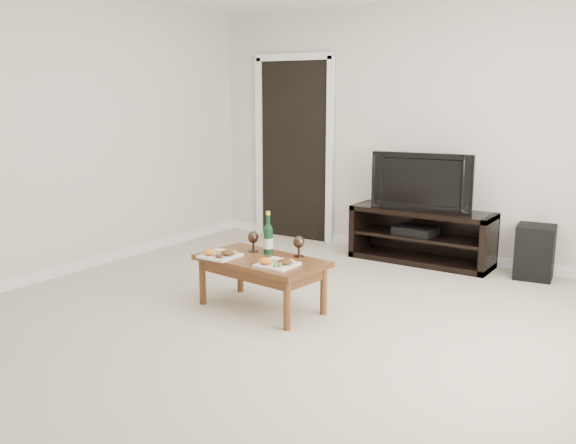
# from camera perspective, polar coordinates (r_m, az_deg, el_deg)

# --- Properties ---
(floor) EXTENTS (5.50, 5.50, 0.00)m
(floor) POSITION_cam_1_polar(r_m,az_deg,el_deg) (4.66, -1.96, -10.02)
(floor) COLOR beige
(floor) RESTS_ON ground
(back_wall) EXTENTS (5.00, 0.04, 2.60)m
(back_wall) POSITION_cam_1_polar(r_m,az_deg,el_deg) (6.79, 11.85, 7.84)
(back_wall) COLOR beige
(back_wall) RESTS_ON ground
(doorway) EXTENTS (0.90, 0.02, 2.05)m
(doorway) POSITION_cam_1_polar(r_m,az_deg,el_deg) (7.50, 0.56, 6.31)
(doorway) COLOR black
(doorway) RESTS_ON ground
(media_console) EXTENTS (1.43, 0.45, 0.55)m
(media_console) POSITION_cam_1_polar(r_m,az_deg,el_deg) (6.62, 11.77, -1.21)
(media_console) COLOR black
(media_console) RESTS_ON ground
(television) EXTENTS (1.00, 0.30, 0.57)m
(television) POSITION_cam_1_polar(r_m,az_deg,el_deg) (6.52, 11.97, 3.61)
(television) COLOR black
(television) RESTS_ON media_console
(av_receiver) EXTENTS (0.41, 0.32, 0.08)m
(av_receiver) POSITION_cam_1_polar(r_m,az_deg,el_deg) (6.63, 11.27, -0.75)
(av_receiver) COLOR black
(av_receiver) RESTS_ON media_console
(subwoofer) EXTENTS (0.37, 0.37, 0.50)m
(subwoofer) POSITION_cam_1_polar(r_m,az_deg,el_deg) (6.37, 21.09, -2.49)
(subwoofer) COLOR black
(subwoofer) RESTS_ON ground
(coffee_table) EXTENTS (1.08, 0.67, 0.42)m
(coffee_table) POSITION_cam_1_polar(r_m,az_deg,el_deg) (5.12, -2.36, -5.51)
(coffee_table) COLOR brown
(coffee_table) RESTS_ON ground
(plate_left) EXTENTS (0.27, 0.27, 0.07)m
(plate_left) POSITION_cam_1_polar(r_m,az_deg,el_deg) (5.12, -6.06, -2.73)
(plate_left) COLOR white
(plate_left) RESTS_ON coffee_table
(plate_right) EXTENTS (0.27, 0.27, 0.07)m
(plate_right) POSITION_cam_1_polar(r_m,az_deg,el_deg) (4.84, -0.98, -3.53)
(plate_right) COLOR white
(plate_right) RESTS_ON coffee_table
(wine_bottle) EXTENTS (0.07, 0.07, 0.35)m
(wine_bottle) POSITION_cam_1_polar(r_m,az_deg,el_deg) (5.16, -1.77, -0.95)
(wine_bottle) COLOR #0E341B
(wine_bottle) RESTS_ON coffee_table
(goblet_left) EXTENTS (0.09, 0.09, 0.17)m
(goblet_left) POSITION_cam_1_polar(r_m,az_deg,el_deg) (5.26, -3.11, -1.74)
(goblet_left) COLOR #37271E
(goblet_left) RESTS_ON coffee_table
(goblet_right) EXTENTS (0.09, 0.09, 0.17)m
(goblet_right) POSITION_cam_1_polar(r_m,az_deg,el_deg) (5.08, 0.97, -2.18)
(goblet_right) COLOR #37271E
(goblet_right) RESTS_ON coffee_table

